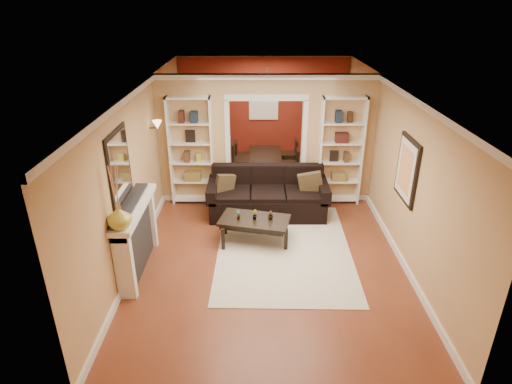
{
  "coord_description": "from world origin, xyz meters",
  "views": [
    {
      "loc": [
        -0.22,
        -7.38,
        4.08
      ],
      "look_at": [
        -0.21,
        -0.8,
        1.07
      ],
      "focal_mm": 30.0,
      "sensor_mm": 36.0,
      "label": 1
    }
  ],
  "objects_px": {
    "bookshelf_right": "(341,152)",
    "dining_table": "(266,164)",
    "fireplace": "(138,238)",
    "bookshelf_left": "(191,152)",
    "coffee_table": "(255,230)",
    "sofa": "(268,193)"
  },
  "relations": [
    {
      "from": "fireplace",
      "to": "bookshelf_left",
      "type": "bearing_deg",
      "value": 77.95
    },
    {
      "from": "coffee_table",
      "to": "bookshelf_right",
      "type": "height_order",
      "value": "bookshelf_right"
    },
    {
      "from": "dining_table",
      "to": "bookshelf_left",
      "type": "bearing_deg",
      "value": 135.67
    },
    {
      "from": "bookshelf_right",
      "to": "dining_table",
      "type": "xyz_separation_m",
      "value": [
        -1.5,
        1.64,
        -0.9
      ]
    },
    {
      "from": "sofa",
      "to": "bookshelf_right",
      "type": "relative_size",
      "value": 1.05
    },
    {
      "from": "sofa",
      "to": "dining_table",
      "type": "xyz_separation_m",
      "value": [
        0.02,
        2.22,
        -0.22
      ]
    },
    {
      "from": "bookshelf_left",
      "to": "dining_table",
      "type": "distance_m",
      "value": 2.46
    },
    {
      "from": "sofa",
      "to": "bookshelf_left",
      "type": "xyz_separation_m",
      "value": [
        -1.58,
        0.58,
        0.68
      ]
    },
    {
      "from": "coffee_table",
      "to": "bookshelf_right",
      "type": "relative_size",
      "value": 0.53
    },
    {
      "from": "sofa",
      "to": "coffee_table",
      "type": "xyz_separation_m",
      "value": [
        -0.27,
        -1.09,
        -0.24
      ]
    },
    {
      "from": "bookshelf_left",
      "to": "fireplace",
      "type": "height_order",
      "value": "bookshelf_left"
    },
    {
      "from": "sofa",
      "to": "coffee_table",
      "type": "relative_size",
      "value": 1.97
    },
    {
      "from": "bookshelf_left",
      "to": "dining_table",
      "type": "bearing_deg",
      "value": 45.67
    },
    {
      "from": "coffee_table",
      "to": "fireplace",
      "type": "distance_m",
      "value": 2.07
    },
    {
      "from": "bookshelf_left",
      "to": "bookshelf_right",
      "type": "distance_m",
      "value": 3.1
    },
    {
      "from": "bookshelf_left",
      "to": "fireplace",
      "type": "xyz_separation_m",
      "value": [
        -0.54,
        -2.53,
        -0.57
      ]
    },
    {
      "from": "bookshelf_left",
      "to": "bookshelf_right",
      "type": "height_order",
      "value": "same"
    },
    {
      "from": "fireplace",
      "to": "bookshelf_right",
      "type": "bearing_deg",
      "value": 34.8
    },
    {
      "from": "bookshelf_right",
      "to": "dining_table",
      "type": "distance_m",
      "value": 2.39
    },
    {
      "from": "coffee_table",
      "to": "fireplace",
      "type": "height_order",
      "value": "fireplace"
    },
    {
      "from": "bookshelf_right",
      "to": "fireplace",
      "type": "xyz_separation_m",
      "value": [
        -3.64,
        -2.53,
        -0.57
      ]
    },
    {
      "from": "dining_table",
      "to": "coffee_table",
      "type": "bearing_deg",
      "value": 175.09
    }
  ]
}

